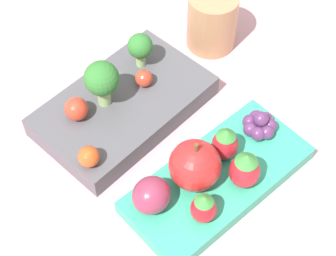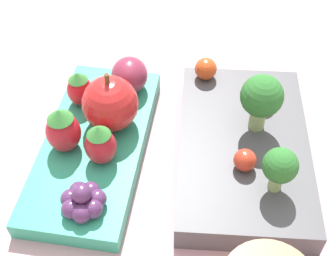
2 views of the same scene
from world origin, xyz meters
TOP-DOWN VIEW (x-y plane):
  - ground_plane at (0.00, 0.00)m, footprint 4.00×4.00m
  - bento_box_savoury at (-0.00, 0.08)m, footprint 0.21×0.13m
  - bento_box_fruit at (-0.01, -0.06)m, footprint 0.22×0.12m
  - broccoli_floret_0 at (0.05, 0.10)m, footprint 0.03×0.03m
  - broccoli_floret_1 at (-0.02, 0.09)m, footprint 0.04×0.04m
  - cherry_tomato_0 at (0.03, 0.07)m, footprint 0.02×0.02m
  - cherry_tomato_1 at (-0.09, 0.05)m, footprint 0.02×0.02m
  - cherry_tomato_2 at (-0.05, 0.10)m, footprint 0.03×0.03m
  - apple at (-0.03, -0.05)m, footprint 0.05×0.05m
  - strawberry_0 at (-0.06, -0.08)m, footprint 0.03×0.03m
  - strawberry_1 at (0.01, -0.05)m, footprint 0.03×0.03m
  - strawberry_2 at (0.00, -0.09)m, footprint 0.03×0.03m
  - plum at (-0.08, -0.03)m, footprint 0.04×0.04m
  - grape_cluster at (0.07, -0.06)m, footprint 0.04×0.04m
  - drinking_cup at (0.16, 0.07)m, footprint 0.06×0.06m

SIDE VIEW (x-z plane):
  - ground_plane at x=0.00m, z-range 0.00..0.00m
  - bento_box_fruit at x=-0.01m, z-range 0.00..0.02m
  - bento_box_savoury at x=0.00m, z-range 0.00..0.03m
  - grape_cluster at x=0.07m, z-range 0.01..0.04m
  - plum at x=-0.08m, z-range 0.02..0.06m
  - drinking_cup at x=0.16m, z-range 0.00..0.08m
  - strawberry_0 at x=-0.06m, z-range 0.02..0.06m
  - cherry_tomato_0 at x=0.03m, z-range 0.03..0.05m
  - cherry_tomato_1 at x=-0.09m, z-range 0.03..0.05m
  - strawberry_1 at x=0.01m, z-range 0.02..0.06m
  - cherry_tomato_2 at x=-0.05m, z-range 0.03..0.05m
  - strawberry_2 at x=0.00m, z-range 0.02..0.07m
  - apple at x=-0.03m, z-range 0.01..0.08m
  - broccoli_floret_0 at x=0.05m, z-range 0.03..0.08m
  - broccoli_floret_1 at x=-0.02m, z-range 0.04..0.10m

